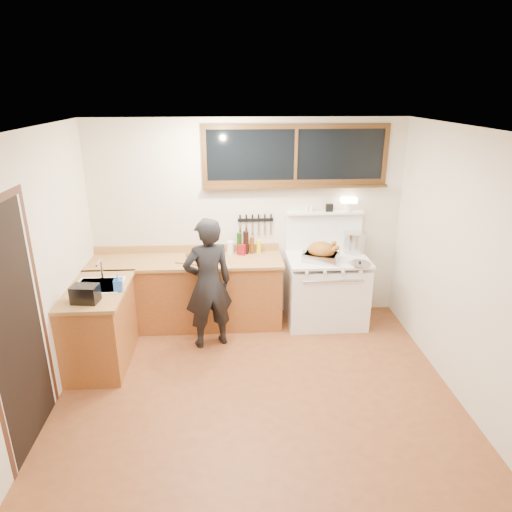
{
  "coord_description": "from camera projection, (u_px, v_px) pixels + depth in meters",
  "views": [
    {
      "loc": [
        -0.26,
        -3.95,
        2.92
      ],
      "look_at": [
        0.05,
        0.85,
        1.15
      ],
      "focal_mm": 32.0,
      "sensor_mm": 36.0,
      "label": 1
    }
  ],
  "objects": [
    {
      "name": "sink_unit",
      "position": [
        99.0,
        290.0,
        4.98
      ],
      "size": [
        0.5,
        0.45,
        0.37
      ],
      "color": "white",
      "rests_on": "counter_left"
    },
    {
      "name": "bottle_cluster",
      "position": [
        247.0,
        244.0,
        5.89
      ],
      "size": [
        0.32,
        0.07,
        0.3
      ],
      "color": "black",
      "rests_on": "counter_back"
    },
    {
      "name": "vintage_stove",
      "position": [
        326.0,
        289.0,
        5.94
      ],
      "size": [
        1.02,
        0.74,
        1.61
      ],
      "color": "white",
      "rests_on": "ground"
    },
    {
      "name": "man",
      "position": [
        208.0,
        284.0,
        5.28
      ],
      "size": [
        0.67,
        0.55,
        1.58
      ],
      "color": "black",
      "rests_on": "ground"
    },
    {
      "name": "knife_strip",
      "position": [
        255.0,
        221.0,
        5.9
      ],
      "size": [
        0.46,
        0.03,
        0.28
      ],
      "color": "black",
      "rests_on": "room_shell"
    },
    {
      "name": "counter_left",
      "position": [
        100.0,
        326.0,
        5.05
      ],
      "size": [
        0.64,
        1.09,
        0.9
      ],
      "color": "brown",
      "rests_on": "ground"
    },
    {
      "name": "room_shell",
      "position": [
        257.0,
        237.0,
        4.15
      ],
      "size": [
        4.1,
        3.6,
        2.65
      ],
      "color": "beige",
      "rests_on": "ground"
    },
    {
      "name": "stockpot",
      "position": [
        355.0,
        242.0,
        5.95
      ],
      "size": [
        0.35,
        0.35,
        0.27
      ],
      "color": "silver",
      "rests_on": "vintage_stove"
    },
    {
      "name": "cutting_board",
      "position": [
        194.0,
        257.0,
        5.66
      ],
      "size": [
        0.45,
        0.4,
        0.14
      ],
      "color": "#9F723F",
      "rests_on": "counter_back"
    },
    {
      "name": "ground_plane",
      "position": [
        256.0,
        389.0,
        4.73
      ],
      "size": [
        4.0,
        3.5,
        0.02
      ],
      "primitive_type": "cube",
      "color": "brown"
    },
    {
      "name": "coffee_tin",
      "position": [
        242.0,
        250.0,
        5.87
      ],
      "size": [
        0.11,
        0.1,
        0.14
      ],
      "color": "maroon",
      "rests_on": "counter_back"
    },
    {
      "name": "back_window",
      "position": [
        296.0,
        162.0,
        5.65
      ],
      "size": [
        2.32,
        0.13,
        0.77
      ],
      "color": "black",
      "rests_on": "room_shell"
    },
    {
      "name": "toaster",
      "position": [
        85.0,
        294.0,
        4.56
      ],
      "size": [
        0.28,
        0.21,
        0.18
      ],
      "color": "black",
      "rests_on": "counter_left"
    },
    {
      "name": "pot_lid",
      "position": [
        360.0,
        264.0,
        5.56
      ],
      "size": [
        0.34,
        0.34,
        0.04
      ],
      "color": "silver",
      "rests_on": "vintage_stove"
    },
    {
      "name": "left_doorway",
      "position": [
        17.0,
        328.0,
        3.71
      ],
      "size": [
        0.02,
        1.04,
        2.17
      ],
      "color": "black",
      "rests_on": "ground"
    },
    {
      "name": "counter_back",
      "position": [
        187.0,
        292.0,
        5.88
      ],
      "size": [
        2.44,
        0.64,
        1.0
      ],
      "color": "brown",
      "rests_on": "ground"
    },
    {
      "name": "roast_turkey",
      "position": [
        322.0,
        253.0,
        5.66
      ],
      "size": [
        0.52,
        0.46,
        0.25
      ],
      "color": "silver",
      "rests_on": "vintage_stove"
    },
    {
      "name": "soap_bottle",
      "position": [
        118.0,
        283.0,
        4.8
      ],
      "size": [
        0.09,
        0.1,
        0.19
      ],
      "color": "blue",
      "rests_on": "counter_left"
    },
    {
      "name": "pitcher",
      "position": [
        230.0,
        247.0,
        5.91
      ],
      "size": [
        0.1,
        0.1,
        0.16
      ],
      "color": "white",
      "rests_on": "counter_back"
    },
    {
      "name": "saucepan",
      "position": [
        319.0,
        246.0,
        6.04
      ],
      "size": [
        0.18,
        0.29,
        0.12
      ],
      "color": "silver",
      "rests_on": "vintage_stove"
    }
  ]
}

